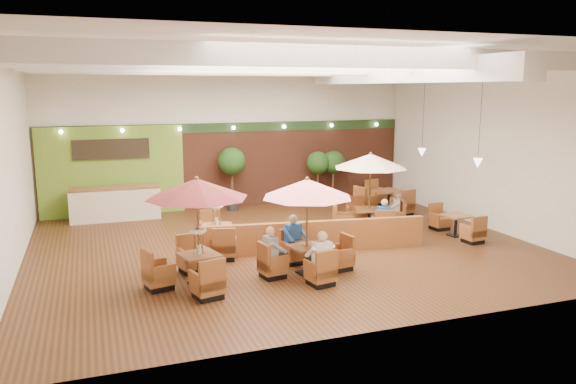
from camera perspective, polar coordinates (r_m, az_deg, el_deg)
name	(u,v)px	position (r m, az deg, el deg)	size (l,w,h in m)	color
room	(278,118)	(16.90, -0.99, 7.53)	(14.04, 14.00, 5.52)	#381E0F
service_counter	(115,204)	(20.27, -17.14, -1.13)	(3.00, 0.75, 1.18)	beige
booth_divider	(315,237)	(15.67, 2.75, -4.55)	(6.37, 0.18, 0.88)	brown
table_0	(195,208)	(12.93, -9.43, -1.61)	(2.48, 2.60, 2.56)	brown
table_1	(307,208)	(13.57, 1.95, -1.60)	(2.43, 2.43, 2.42)	brown
table_2	(370,177)	(17.87, 8.34, 1.48)	(2.63, 2.63, 2.54)	brown
table_3	(217,233)	(15.93, -7.24, -4.19)	(1.01, 2.57, 1.51)	brown
table_4	(456,226)	(18.12, 16.67, -3.31)	(0.81, 2.27, 0.84)	brown
table_5	(382,201)	(21.15, 9.53, -0.93)	(1.91, 2.75, 0.98)	brown
topiary_0	(232,164)	(20.86, -5.73, 2.87)	(1.01, 1.01, 2.36)	black
topiary_1	(318,165)	(21.97, 3.06, 2.76)	(0.90, 0.90, 2.08)	black
topiary_2	(333,164)	(22.23, 4.63, 2.83)	(0.90, 0.90, 2.08)	black
diner_0	(321,253)	(13.00, 3.36, -6.19)	(0.43, 0.35, 0.85)	silver
diner_1	(294,235)	(14.58, 0.65, -4.35)	(0.45, 0.41, 0.83)	#2553A3
diner_2	(273,247)	(13.50, -1.58, -5.61)	(0.35, 0.42, 0.81)	gray
diner_3	(384,214)	(17.25, 9.70, -2.24)	(0.41, 0.35, 0.77)	#2553A3
diner_4	(395,206)	(18.49, 10.80, -1.42)	(0.42, 0.43, 0.76)	silver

